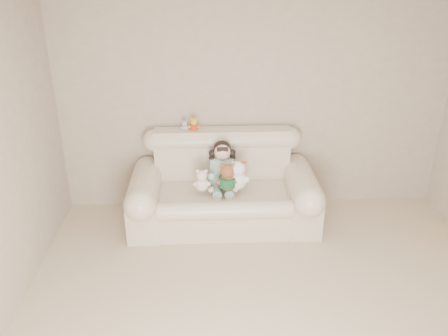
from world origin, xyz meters
TOP-DOWN VIEW (x-y plane):
  - ceiling at (0.00, 0.00)m, footprint 5.00×5.00m
  - wall_back at (0.00, 2.50)m, footprint 4.50×0.00m
  - sofa at (-0.38, 2.00)m, footprint 2.10×0.95m
  - seated_child at (-0.39, 2.08)m, footprint 0.38×0.45m
  - brown_teddy at (-0.34, 1.86)m, footprint 0.30×0.27m
  - white_cat at (-0.22, 1.89)m, footprint 0.29×0.24m
  - cream_teddy at (-0.62, 1.86)m, footprint 0.21×0.17m
  - yellow_mini_bear at (-0.70, 2.35)m, footprint 0.14×0.12m
  - grey_mini_plush at (-0.80, 2.36)m, footprint 0.11×0.09m

SIDE VIEW (x-z plane):
  - sofa at x=-0.38m, z-range 0.00..1.03m
  - cream_teddy at x=-0.62m, z-range 0.50..0.80m
  - brown_teddy at x=-0.34m, z-range 0.50..0.88m
  - white_cat at x=-0.22m, z-range 0.50..0.90m
  - seated_child at x=-0.39m, z-range 0.42..0.99m
  - grey_mini_plush at x=-0.80m, z-range 1.01..1.16m
  - yellow_mini_bear at x=-0.70m, z-range 1.01..1.20m
  - wall_back at x=0.00m, z-range -0.95..3.55m
  - ceiling at x=0.00m, z-range 2.60..2.60m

